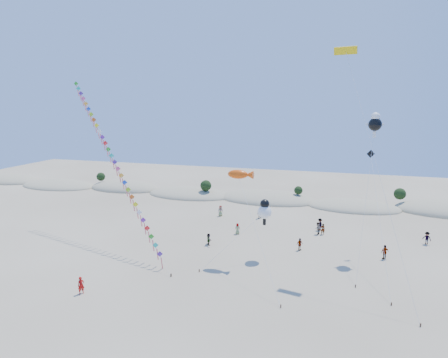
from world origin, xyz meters
The scene contains 10 objects.
ground centered at (0.00, 0.00, 0.00)m, with size 160.00×160.00×0.00m, color gray.
dune_ridge centered at (1.06, 45.14, 0.11)m, with size 145.30×11.49×5.57m.
kite_train centered at (-16.21, 17.70, 11.50)m, with size 23.02×16.12×22.19m.
fish_kite centered at (1.89, 15.71, 10.42)m, with size 7.81×10.09×10.97m.
cartoon_kite_low centered at (4.50, 17.16, 5.98)m, with size 7.06×6.85×7.32m.
cartoon_kite_high centered at (16.55, 22.62, 16.16)m, with size 2.70×11.20×17.44m.
parafoil_kite centered at (12.77, 18.18, 23.53)m, with size 8.44×12.44×24.42m.
dark_kite centered at (16.85, 19.63, 8.84)m, with size 2.04×14.41×12.88m.
flyer_foreground centered at (-11.13, 3.30, 0.88)m, with size 0.64×0.42×1.75m, color #AE100D.
beachgoers centered at (7.84, 26.81, 0.85)m, with size 31.32×15.20×1.81m.
Camera 1 is at (11.92, -25.36, 18.32)m, focal length 30.00 mm.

